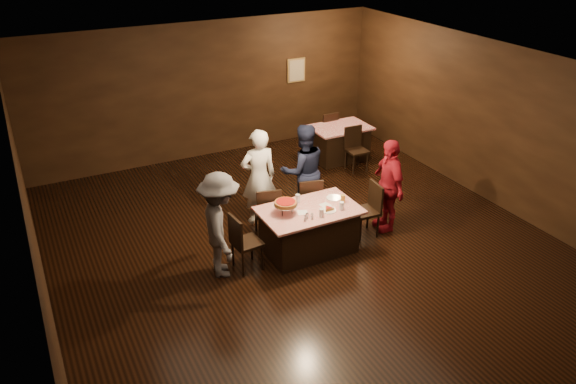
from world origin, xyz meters
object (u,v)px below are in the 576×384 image
object	(u,v)px
chair_far_right	(308,201)
chair_end_left	(247,241)
glass_front_right	(342,206)
glass_back	(298,198)
glass_amber	(343,199)
diner_navy_hoodie	(303,171)
pizza_stand	(286,203)
diner_red_shirt	(388,185)
glass_front_left	(321,213)
chair_far_left	(267,211)
diner_white_jacket	(259,177)
diner_grey_knit	(220,225)
main_table	(309,230)
chair_end_right	(365,210)
plate_empty	(334,198)
chair_back_near	(357,150)
back_table	(339,143)
chair_back_far	(326,131)

from	to	relation	value
chair_far_right	chair_end_left	distance (m)	1.68
glass_front_right	glass_back	xyz separation A→B (m)	(-0.50, 0.55, 0.00)
glass_amber	diner_navy_hoodie	bearing A→B (deg)	94.53
pizza_stand	glass_amber	xyz separation A→B (m)	(1.00, -0.10, -0.11)
diner_red_shirt	glass_amber	world-z (taller)	diner_red_shirt
pizza_stand	glass_front_left	world-z (taller)	pizza_stand
chair_far_left	diner_white_jacket	bearing A→B (deg)	-85.07
glass_front_left	glass_amber	world-z (taller)	same
diner_grey_knit	glass_back	distance (m)	1.47
diner_navy_hoodie	chair_end_left	bearing A→B (deg)	43.04
chair_end_left	diner_red_shirt	world-z (taller)	diner_red_shirt
diner_white_jacket	pizza_stand	size ratio (longest dim) A/B	4.66
diner_red_shirt	chair_far_right	bearing A→B (deg)	-109.71
chair_far_right	pizza_stand	bearing A→B (deg)	55.55
main_table	chair_far_right	distance (m)	0.85
glass_front_left	glass_front_right	world-z (taller)	same
chair_far_left	main_table	bearing A→B (deg)	131.99
chair_end_right	diner_grey_knit	world-z (taller)	diner_grey_knit
diner_navy_hoodie	glass_front_left	xyz separation A→B (m)	(-0.46, -1.44, -0.04)
diner_navy_hoodie	chair_end_right	bearing A→B (deg)	125.17
plate_empty	main_table	bearing A→B (deg)	-164.74
chair_far_left	chair_end_left	bearing A→B (deg)	60.90
chair_far_left	chair_back_near	size ratio (longest dim) A/B	1.00
back_table	diner_white_jacket	world-z (taller)	diner_white_jacket
main_table	diner_red_shirt	size ratio (longest dim) A/B	0.96
back_table	main_table	bearing A→B (deg)	-129.15
diner_grey_knit	pizza_stand	bearing A→B (deg)	-77.41
back_table	chair_far_right	bearing A→B (deg)	-132.19
diner_red_shirt	pizza_stand	bearing A→B (deg)	-78.82
diner_grey_knit	pizza_stand	size ratio (longest dim) A/B	4.46
chair_back_near	glass_front_left	size ratio (longest dim) A/B	6.79
chair_far_right	diner_red_shirt	xyz separation A→B (m)	(1.18, -0.72, 0.36)
chair_back_near	glass_amber	bearing A→B (deg)	-126.41
back_table	diner_red_shirt	distance (m)	3.16
glass_back	diner_navy_hoodie	bearing A→B (deg)	56.54
glass_amber	chair_far_left	bearing A→B (deg)	141.34
glass_back	plate_empty	bearing A→B (deg)	-14.04
chair_back_near	glass_front_right	world-z (taller)	chair_back_near
back_table	chair_back_near	world-z (taller)	chair_back_near
back_table	plate_empty	bearing A→B (deg)	-123.65
chair_far_left	diner_navy_hoodie	size ratio (longest dim) A/B	0.54
chair_end_right	glass_front_left	bearing A→B (deg)	-69.97
glass_amber	chair_back_far	bearing A→B (deg)	63.10
plate_empty	glass_front_right	size ratio (longest dim) A/B	1.79
main_table	chair_far_right	size ratio (longest dim) A/B	1.68
glass_front_right	glass_amber	size ratio (longest dim) A/B	1.00
diner_white_jacket	plate_empty	world-z (taller)	diner_white_jacket
chair_end_right	plate_empty	size ratio (longest dim) A/B	3.80
diner_navy_hoodie	glass_amber	size ratio (longest dim) A/B	12.56
diner_navy_hoodie	pizza_stand	world-z (taller)	diner_navy_hoodie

